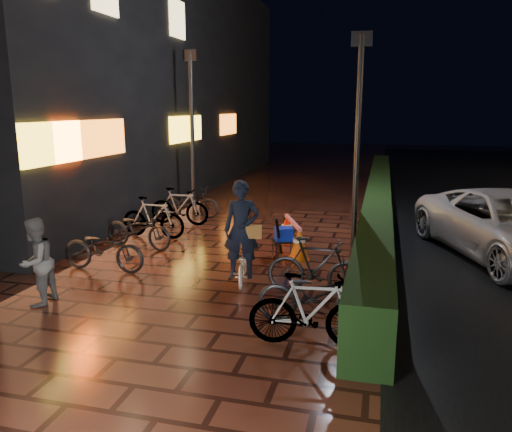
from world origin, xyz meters
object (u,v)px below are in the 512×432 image
(bystander_person, at_px, (36,262))
(van, at_px, (512,226))
(cyclist, at_px, (242,245))
(cart_assembly, at_px, (283,236))
(traffic_barrier, at_px, (293,236))

(bystander_person, bearing_deg, van, 116.79)
(van, relative_size, cyclist, 2.68)
(cyclist, xyz_separation_m, cart_assembly, (0.44, 1.84, -0.24))
(traffic_barrier, distance_m, cart_assembly, 0.59)
(cyclist, bearing_deg, traffic_barrier, 76.74)
(cart_assembly, bearing_deg, van, 12.55)
(traffic_barrier, xyz_separation_m, cart_assembly, (-0.12, -0.56, 0.14))
(bystander_person, xyz_separation_m, cart_assembly, (3.56, 3.77, -0.26))
(traffic_barrier, relative_size, cart_assembly, 1.83)
(cyclist, bearing_deg, bystander_person, -148.19)
(van, xyz_separation_m, cart_assembly, (-4.96, -1.10, -0.25))
(van, bearing_deg, traffic_barrier, 166.56)
(cyclist, xyz_separation_m, traffic_barrier, (0.56, 2.40, -0.38))
(bystander_person, relative_size, cart_assembly, 1.55)
(bystander_person, height_order, cyclist, cyclist)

